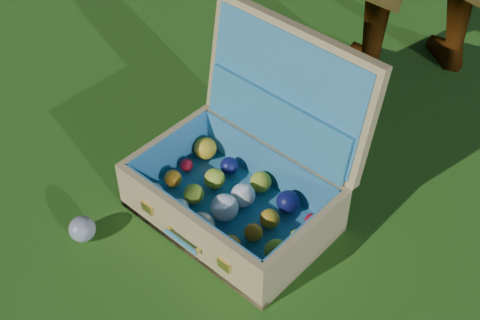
{
  "coord_description": "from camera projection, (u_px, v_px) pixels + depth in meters",
  "views": [
    {
      "loc": [
        0.23,
        -1.16,
        1.4
      ],
      "look_at": [
        -0.2,
        0.07,
        0.16
      ],
      "focal_mm": 50.0,
      "sensor_mm": 36.0,
      "label": 1
    }
  ],
  "objects": [
    {
      "name": "ground",
      "position": [
        300.0,
        236.0,
        1.81
      ],
      "size": [
        60.0,
        60.0,
        0.0
      ],
      "primitive_type": "plane",
      "color": "#215114",
      "rests_on": "ground"
    },
    {
      "name": "suitcase",
      "position": [
        249.0,
        168.0,
        1.8
      ],
      "size": [
        0.66,
        0.61,
        0.5
      ],
      "rotation": [
        0.0,
        0.0,
        -0.4
      ],
      "color": "tan",
      "rests_on": "ground"
    },
    {
      "name": "stray_ball",
      "position": [
        82.0,
        229.0,
        1.79
      ],
      "size": [
        0.07,
        0.07,
        0.07
      ],
      "primitive_type": "sphere",
      "color": "teal",
      "rests_on": "ground"
    }
  ]
}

